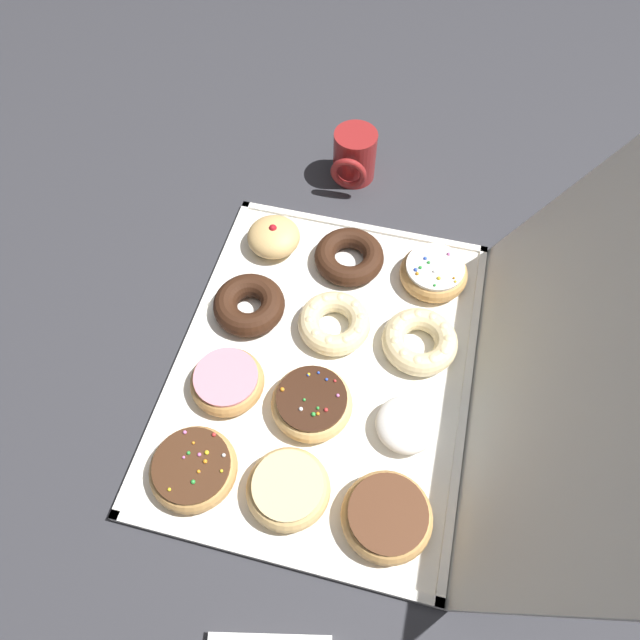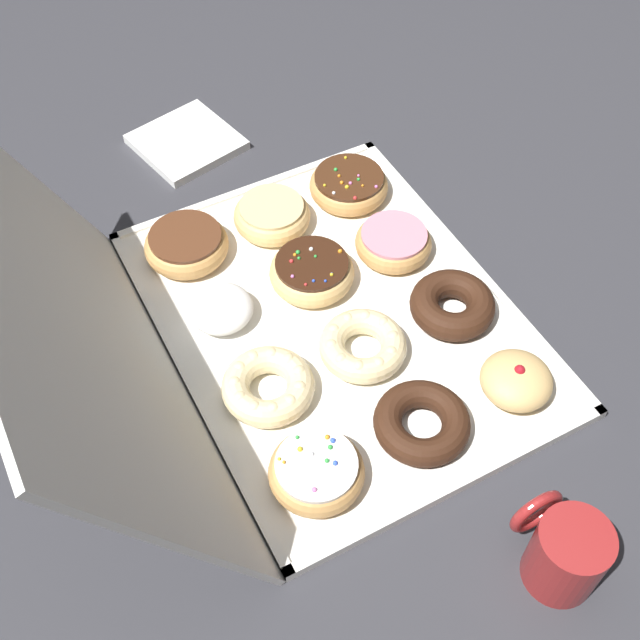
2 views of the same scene
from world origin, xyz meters
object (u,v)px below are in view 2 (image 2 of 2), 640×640
coffee_mug (565,552)px  napkin_stack (187,142)px  sprinkle_donut_3 (349,185)px  cruller_donut_5 (362,346)px  sprinkle_donut_8 (316,471)px  jelly_filled_donut_0 (516,380)px  pink_frosted_donut_2 (393,242)px  cruller_donut_9 (268,386)px  glazed_ring_donut_7 (275,214)px  donut_box (337,320)px  chocolate_cake_ring_donut_4 (422,423)px  chocolate_frosted_donut_11 (186,244)px  powdered_filled_donut_10 (221,308)px  sprinkle_donut_6 (309,273)px  chocolate_cake_ring_donut_1 (452,305)px

coffee_mug → napkin_stack: (0.84, 0.08, -0.04)m
sprinkle_donut_3 → cruller_donut_5: sprinkle_donut_3 is taller
sprinkle_donut_3 → sprinkle_donut_8: sprinkle_donut_8 is taller
jelly_filled_donut_0 → pink_frosted_donut_2: 0.27m
sprinkle_donut_3 → cruller_donut_5: bearing=153.9°
sprinkle_donut_3 → cruller_donut_9: size_ratio=1.03×
sprinkle_donut_3 → glazed_ring_donut_7: 0.13m
sprinkle_donut_8 → cruller_donut_9: sprinkle_donut_8 is taller
donut_box → napkin_stack: (0.43, 0.04, 0.00)m
pink_frosted_donut_2 → chocolate_cake_ring_donut_4: bearing=155.3°
pink_frosted_donut_2 → chocolate_frosted_donut_11: size_ratio=0.92×
chocolate_cake_ring_donut_4 → cruller_donut_9: 0.19m
donut_box → cruller_donut_5: bearing=179.1°
cruller_donut_9 → chocolate_frosted_donut_11: chocolate_frosted_donut_11 is taller
cruller_donut_5 → powdered_filled_donut_10: bearing=44.1°
pink_frosted_donut_2 → sprinkle_donut_6: 0.13m
napkin_stack → sprinkle_donut_6: bearing=-174.4°
jelly_filled_donut_0 → sprinkle_donut_3: 0.41m
sprinkle_donut_8 → jelly_filled_donut_0: bearing=-91.6°
jelly_filled_donut_0 → napkin_stack: (0.64, 0.18, -0.03)m
sprinkle_donut_3 → napkin_stack: 0.29m
cruller_donut_9 → powdered_filled_donut_10: (0.14, 0.00, 0.00)m
coffee_mug → sprinkle_donut_6: bearing=5.6°
chocolate_cake_ring_donut_1 → cruller_donut_5: (-0.00, 0.14, -0.00)m
jelly_filled_donut_0 → glazed_ring_donut_7: jelly_filled_donut_0 is taller
jelly_filled_donut_0 → sprinkle_donut_8: bearing=88.4°
sprinkle_donut_3 → chocolate_cake_ring_donut_4: 0.42m
cruller_donut_5 → coffee_mug: (-0.34, -0.04, 0.02)m
cruller_donut_9 → sprinkle_donut_6: bearing=-43.1°
sprinkle_donut_3 → chocolate_frosted_donut_11: same height
chocolate_frosted_donut_11 → coffee_mug: size_ratio=1.20×
cruller_donut_5 → chocolate_frosted_donut_11: size_ratio=0.95×
jelly_filled_donut_0 → powdered_filled_donut_10: bearing=44.6°
pink_frosted_donut_2 → coffee_mug: 0.49m
sprinkle_donut_8 → cruller_donut_9: (0.13, -0.00, -0.00)m
jelly_filled_donut_0 → glazed_ring_donut_7: (0.40, 0.13, -0.00)m
napkin_stack → pink_frosted_donut_2: bearing=-155.4°
pink_frosted_donut_2 → coffee_mug: size_ratio=1.10×
pink_frosted_donut_2 → coffee_mug: coffee_mug is taller
pink_frosted_donut_2 → coffee_mug: bearing=170.0°
cruller_donut_9 → glazed_ring_donut_7: bearing=-27.7°
chocolate_frosted_donut_11 → sprinkle_donut_6: bearing=-135.0°
jelly_filled_donut_0 → sprinkle_donut_8: 0.27m
jelly_filled_donut_0 → powdered_filled_donut_10: jelly_filled_donut_0 is taller
donut_box → chocolate_cake_ring_donut_1: (-0.07, -0.14, 0.02)m
pink_frosted_donut_2 → chocolate_frosted_donut_11: 0.29m
jelly_filled_donut_0 → chocolate_frosted_donut_11: (0.41, 0.27, -0.00)m
donut_box → glazed_ring_donut_7: (0.20, -0.00, 0.03)m
chocolate_cake_ring_donut_1 → sprinkle_donut_8: size_ratio=1.02×
donut_box → jelly_filled_donut_0: jelly_filled_donut_0 is taller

